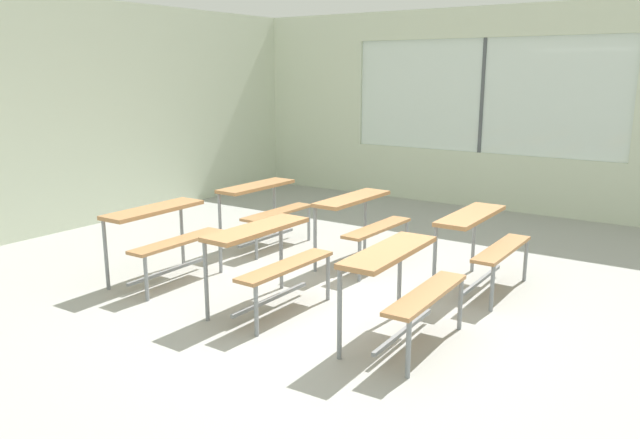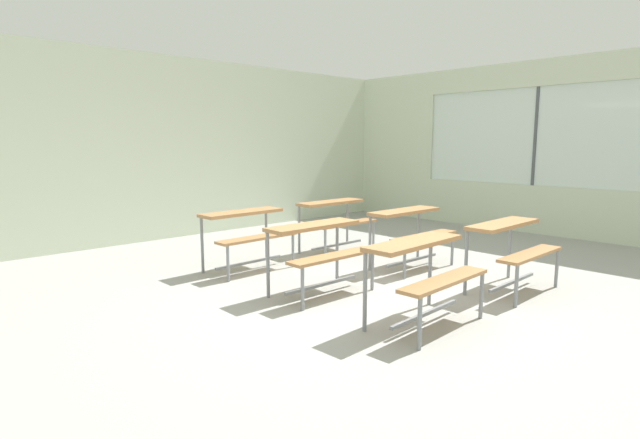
% 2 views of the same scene
% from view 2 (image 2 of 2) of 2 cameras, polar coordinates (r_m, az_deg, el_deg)
% --- Properties ---
extents(ground, '(10.00, 9.00, 0.05)m').
position_cam_2_polar(ground, '(5.29, 5.33, -9.13)').
color(ground, '#9E9E99').
extents(wall_back, '(10.00, 0.12, 3.00)m').
position_cam_2_polar(wall_back, '(8.68, -17.69, 7.73)').
color(wall_back, beige).
rests_on(wall_back, ground).
extents(wall_right, '(0.12, 9.00, 3.00)m').
position_cam_2_polar(wall_right, '(9.35, 26.92, 6.92)').
color(wall_right, beige).
rests_on(wall_right, ground).
extents(desk_bench_r0c0, '(1.12, 0.62, 0.74)m').
position_cam_2_polar(desk_bench_r0c0, '(4.47, 11.79, -4.80)').
color(desk_bench_r0c0, '#A87547').
rests_on(desk_bench_r0c0, ground).
extents(desk_bench_r0c1, '(1.10, 0.60, 0.74)m').
position_cam_2_polar(desk_bench_r0c1, '(5.75, 21.09, -2.18)').
color(desk_bench_r0c1, '#A87547').
rests_on(desk_bench_r0c1, ground).
extents(desk_bench_r1c0, '(1.11, 0.61, 0.74)m').
position_cam_2_polar(desk_bench_r1c0, '(5.27, -0.01, -2.54)').
color(desk_bench_r1c0, '#A87547').
rests_on(desk_bench_r1c0, ground).
extents(desk_bench_r1c1, '(1.11, 0.61, 0.74)m').
position_cam_2_polar(desk_bench_r1c1, '(6.48, 10.36, -0.55)').
color(desk_bench_r1c1, '#A87547').
rests_on(desk_bench_r1c1, ground).
extents(desk_bench_r2c0, '(1.11, 0.61, 0.74)m').
position_cam_2_polar(desk_bench_r2c0, '(6.33, -8.34, -0.72)').
color(desk_bench_r2c0, '#A87547').
rests_on(desk_bench_r2c0, ground).
extents(desk_bench_r2c1, '(1.11, 0.60, 0.74)m').
position_cam_2_polar(desk_bench_r2c1, '(7.34, 1.83, 0.68)').
color(desk_bench_r2c1, '#A87547').
rests_on(desk_bench_r2c1, ground).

